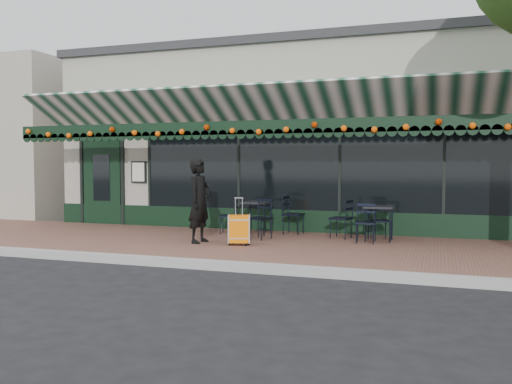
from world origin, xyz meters
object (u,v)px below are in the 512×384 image
(chair_b_front, at_px, (260,219))
(chair_b_left, at_px, (228,216))
(chair_a_right, at_px, (381,221))
(chair_b_right, at_px, (293,215))
(suitcase, at_px, (239,229))
(chair_a_left, at_px, (341,219))
(cafe_table_a, at_px, (379,210))
(chair_a_front, at_px, (365,223))
(cafe_table_b, at_px, (257,205))
(woman, at_px, (200,201))

(chair_b_front, bearing_deg, chair_b_left, 166.50)
(chair_a_right, xyz_separation_m, chair_b_right, (-1.93, 0.29, 0.05))
(suitcase, height_order, chair_a_left, suitcase)
(cafe_table_a, relative_size, chair_a_front, 0.90)
(chair_a_left, height_order, chair_a_front, chair_a_left)
(suitcase, distance_m, cafe_table_b, 1.70)
(chair_b_right, bearing_deg, chair_b_left, 111.62)
(cafe_table_a, xyz_separation_m, chair_b_front, (-2.36, -0.53, -0.21))
(chair_a_left, relative_size, chair_a_right, 1.08)
(chair_a_front, bearing_deg, chair_b_front, 179.65)
(chair_b_right, distance_m, chair_b_front, 1.10)
(cafe_table_a, height_order, chair_b_right, chair_b_right)
(chair_a_front, height_order, chair_b_left, chair_a_front)
(chair_a_right, distance_m, chair_b_front, 2.49)
(chair_b_right, bearing_deg, chair_a_right, -92.74)
(cafe_table_b, xyz_separation_m, chair_a_right, (2.69, -0.02, -0.27))
(cafe_table_a, relative_size, chair_b_right, 0.83)
(woman, relative_size, suitcase, 1.82)
(chair_b_front, bearing_deg, chair_a_right, 36.15)
(woman, distance_m, chair_a_left, 2.98)
(chair_a_front, relative_size, chair_b_right, 0.92)
(chair_b_right, bearing_deg, chair_a_left, -101.26)
(cafe_table_b, distance_m, chair_b_front, 0.82)
(cafe_table_b, xyz_separation_m, chair_a_left, (1.88, -0.07, -0.24))
(woman, bearing_deg, cafe_table_b, -16.13)
(suitcase, bearing_deg, chair_b_right, 55.02)
(woman, distance_m, cafe_table_b, 1.72)
(suitcase, height_order, chair_a_front, suitcase)
(chair_a_front, bearing_deg, cafe_table_b, 162.45)
(suitcase, bearing_deg, chair_a_right, 14.57)
(chair_b_left, bearing_deg, chair_b_right, 95.17)
(chair_a_left, bearing_deg, chair_b_front, -53.94)
(cafe_table_a, distance_m, chair_b_right, 1.98)
(chair_a_right, bearing_deg, cafe_table_a, 149.37)
(chair_a_left, distance_m, chair_a_right, 0.81)
(woman, height_order, chair_b_right, woman)
(chair_a_right, distance_m, chair_b_right, 1.95)
(cafe_table_b, bearing_deg, chair_a_front, -13.55)
(suitcase, xyz_separation_m, chair_b_right, (0.56, 1.93, 0.12))
(woman, bearing_deg, chair_a_front, -65.83)
(chair_a_left, distance_m, chair_a_front, 0.77)
(woman, relative_size, chair_a_right, 2.17)
(suitcase, xyz_separation_m, cafe_table_a, (2.47, 1.46, 0.33))
(cafe_table_b, distance_m, chair_b_left, 0.69)
(chair_a_left, xyz_separation_m, chair_b_left, (-2.51, -0.05, -0.02))
(cafe_table_b, distance_m, chair_a_right, 2.70)
(woman, height_order, cafe_table_b, woman)
(cafe_table_b, distance_m, chair_a_left, 1.89)
(suitcase, bearing_deg, chair_a_front, 6.58)
(chair_a_right, bearing_deg, suitcase, 99.43)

